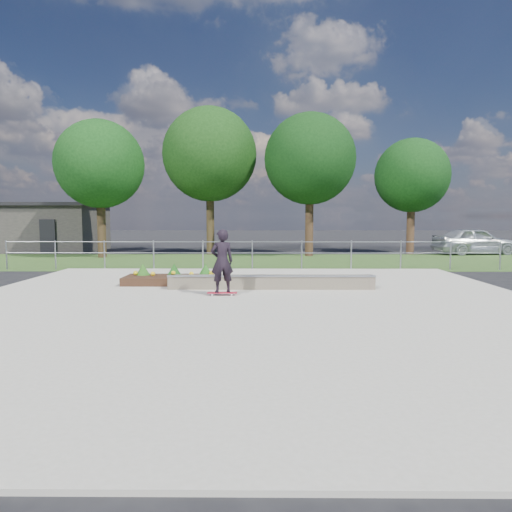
{
  "coord_description": "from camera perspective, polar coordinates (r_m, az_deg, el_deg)",
  "views": [
    {
      "loc": [
        0.3,
        -10.86,
        2.18
      ],
      "look_at": [
        0.2,
        1.5,
        1.1
      ],
      "focal_mm": 32.0,
      "sensor_mm": 36.0,
      "label": 1
    }
  ],
  "objects": [
    {
      "name": "concrete_slab",
      "position": [
        11.08,
        -1.1,
        -6.2
      ],
      "size": [
        15.0,
        15.0,
        0.06
      ],
      "primitive_type": "cube",
      "color": "#A9A596",
      "rests_on": "ground"
    },
    {
      "name": "ground",
      "position": [
        11.09,
        -1.1,
        -6.35
      ],
      "size": [
        120.0,
        120.0,
        0.0
      ],
      "primitive_type": "plane",
      "color": "black",
      "rests_on": "ground"
    },
    {
      "name": "grind_ledge",
      "position": [
        13.34,
        1.9,
        -3.27
      ],
      "size": [
        6.0,
        0.44,
        0.43
      ],
      "color": "brown",
      "rests_on": "concrete_slab"
    },
    {
      "name": "fence",
      "position": [
        18.42,
        -0.47,
        0.6
      ],
      "size": [
        20.06,
        0.06,
        1.2
      ],
      "color": "#93969B",
      "rests_on": "ground"
    },
    {
      "name": "tree_far_right",
      "position": [
        27.86,
        18.93,
        9.46
      ],
      "size": [
        4.2,
        4.2,
        6.6
      ],
      "color": "#382216",
      "rests_on": "ground"
    },
    {
      "name": "building",
      "position": [
        32.21,
        -25.93,
        3.31
      ],
      "size": [
        8.4,
        5.4,
        3.0
      ],
      "color": "#302E2A",
      "rests_on": "ground"
    },
    {
      "name": "parked_car",
      "position": [
        28.83,
        25.6,
        1.72
      ],
      "size": [
        4.76,
        2.4,
        1.56
      ],
      "primitive_type": "imported",
      "rotation": [
        0.0,
        0.0,
        1.7
      ],
      "color": "#B1B6BB",
      "rests_on": "ground"
    },
    {
      "name": "grass_verge",
      "position": [
        21.97,
        -0.32,
        -0.67
      ],
      "size": [
        30.0,
        8.0,
        0.02
      ],
      "primitive_type": "cube",
      "color": "#2D4A1D",
      "rests_on": "ground"
    },
    {
      "name": "planter_bed",
      "position": [
        14.61,
        -10.32,
        -2.7
      ],
      "size": [
        3.0,
        1.2,
        0.61
      ],
      "color": "black",
      "rests_on": "concrete_slab"
    },
    {
      "name": "tree_far_left",
      "position": [
        25.41,
        -18.95,
        10.77
      ],
      "size": [
        4.55,
        4.55,
        7.15
      ],
      "color": "black",
      "rests_on": "ground"
    },
    {
      "name": "tree_mid_left",
      "position": [
        26.24,
        -5.8,
        12.48
      ],
      "size": [
        5.25,
        5.25,
        8.25
      ],
      "color": "black",
      "rests_on": "ground"
    },
    {
      "name": "tree_mid_right",
      "position": [
        25.2,
        6.76,
        11.92
      ],
      "size": [
        4.9,
        4.9,
        7.7
      ],
      "color": "#321F14",
      "rests_on": "ground"
    },
    {
      "name": "skateboarder",
      "position": [
        12.21,
        -4.27,
        -0.67
      ],
      "size": [
        0.8,
        0.56,
        1.77
      ],
      "color": "silver",
      "rests_on": "concrete_slab"
    }
  ]
}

